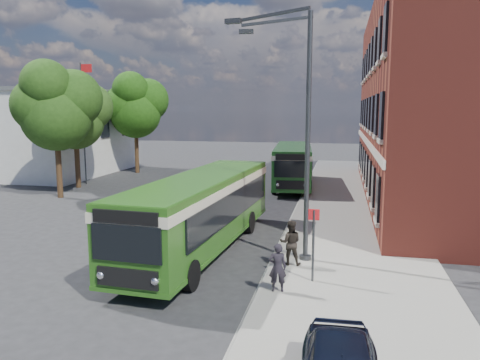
# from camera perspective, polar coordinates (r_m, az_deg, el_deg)

# --- Properties ---
(ground) EXTENTS (120.00, 120.00, 0.00)m
(ground) POSITION_cam_1_polar(r_m,az_deg,el_deg) (20.66, -6.27, -7.29)
(ground) COLOR #262629
(ground) RESTS_ON ground
(pavement) EXTENTS (6.00, 48.00, 0.15)m
(pavement) POSITION_cam_1_polar(r_m,az_deg,el_deg) (27.41, 13.30, -3.33)
(pavement) COLOR gray
(pavement) RESTS_ON ground
(kerb_line) EXTENTS (0.12, 48.00, 0.01)m
(kerb_line) POSITION_cam_1_polar(r_m,az_deg,el_deg) (27.52, 6.93, -3.26)
(kerb_line) COLOR beige
(kerb_line) RESTS_ON ground
(brick_office) EXTENTS (12.10, 26.00, 14.20)m
(brick_office) POSITION_cam_1_polar(r_m,az_deg,el_deg) (31.78, 26.54, 10.13)
(brick_office) COLOR maroon
(brick_office) RESTS_ON ground
(white_building) EXTENTS (9.40, 13.40, 7.30)m
(white_building) POSITION_cam_1_polar(r_m,az_deg,el_deg) (44.20, -21.35, 5.48)
(white_building) COLOR silver
(white_building) RESTS_ON ground
(flagpole) EXTENTS (0.95, 0.10, 9.00)m
(flagpole) POSITION_cam_1_polar(r_m,az_deg,el_deg) (36.98, -18.52, 7.11)
(flagpole) COLOR #323437
(flagpole) RESTS_ON ground
(street_lamp) EXTENTS (2.96, 2.38, 9.00)m
(street_lamp) POSITION_cam_1_polar(r_m,az_deg,el_deg) (16.92, 7.04, 5.64)
(street_lamp) COLOR #323437
(street_lamp) RESTS_ON ground
(bus_stop_sign) EXTENTS (0.35, 0.08, 2.52)m
(bus_stop_sign) POSITION_cam_1_polar(r_m,az_deg,el_deg) (15.22, 8.93, -7.28)
(bus_stop_sign) COLOR #323437
(bus_stop_sign) RESTS_ON ground
(bus_front) EXTENTS (3.34, 12.13, 3.02)m
(bus_front) POSITION_cam_1_polar(r_m,az_deg,el_deg) (18.74, -4.71, -3.16)
(bus_front) COLOR #275B17
(bus_front) RESTS_ON ground
(bus_rear) EXTENTS (3.35, 10.14, 3.02)m
(bus_rear) POSITION_cam_1_polar(r_m,az_deg,el_deg) (34.14, 6.49, 2.17)
(bus_rear) COLOR #216221
(bus_rear) RESTS_ON ground
(pedestrian_a) EXTENTS (0.61, 0.45, 1.51)m
(pedestrian_a) POSITION_cam_1_polar(r_m,az_deg,el_deg) (14.47, 4.60, -10.57)
(pedestrian_a) COLOR black
(pedestrian_a) RESTS_ON pavement
(pedestrian_b) EXTENTS (0.82, 0.66, 1.61)m
(pedestrian_b) POSITION_cam_1_polar(r_m,az_deg,el_deg) (16.87, 6.15, -7.59)
(pedestrian_b) COLOR black
(pedestrian_b) RESTS_ON pavement
(tree_left) EXTENTS (5.12, 4.87, 8.65)m
(tree_left) POSITION_cam_1_polar(r_m,az_deg,el_deg) (31.75, -21.56, 8.45)
(tree_left) COLOR #392714
(tree_left) RESTS_ON ground
(tree_mid) EXTENTS (4.72, 4.49, 7.97)m
(tree_mid) POSITION_cam_1_polar(r_m,az_deg,el_deg) (35.52, -19.46, 7.77)
(tree_mid) COLOR #392714
(tree_mid) RESTS_ON ground
(tree_right) EXTENTS (5.24, 4.98, 8.84)m
(tree_right) POSITION_cam_1_polar(r_m,az_deg,el_deg) (42.47, -12.60, 8.92)
(tree_right) COLOR #392714
(tree_right) RESTS_ON ground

